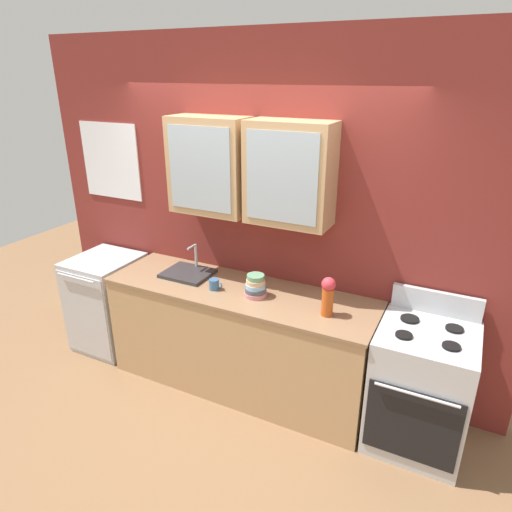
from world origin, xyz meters
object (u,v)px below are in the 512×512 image
Objects in this scene: stove_range at (420,388)px; sink_faucet at (188,273)px; bowl_stack at (256,287)px; cup_near_sink at (214,284)px; vase at (328,295)px; dishwasher at (108,302)px.

stove_range is 2.08m from sink_faucet.
bowl_stack reaches higher than cup_near_sink.
bowl_stack is 0.61× the size of vase.
bowl_stack is at bearing -178.49° from stove_range.
cup_near_sink is 0.13× the size of dishwasher.
sink_faucet is (-2.02, 0.06, 0.48)m from stove_range.
vase is 0.96m from cup_near_sink.
cup_near_sink reaches higher than dishwasher.
vase reaches higher than dishwasher.
vase reaches higher than bowl_stack.
bowl_stack is at bearing 7.82° from cup_near_sink.
sink_faucet reaches higher than stove_range.
bowl_stack is 1.56× the size of cup_near_sink.
sink_faucet is 2.22× the size of bowl_stack.
cup_near_sink is (-0.96, -0.01, -0.12)m from vase.
sink_faucet is 0.39m from cup_near_sink.
bowl_stack is at bearing 176.15° from vase.
dishwasher is at bearing 176.54° from cup_near_sink.
vase is at bearing -3.85° from bowl_stack.
vase is at bearing -5.83° from sink_faucet.
stove_range reaches higher than cup_near_sink.
vase is (1.31, -0.13, 0.14)m from sink_faucet.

